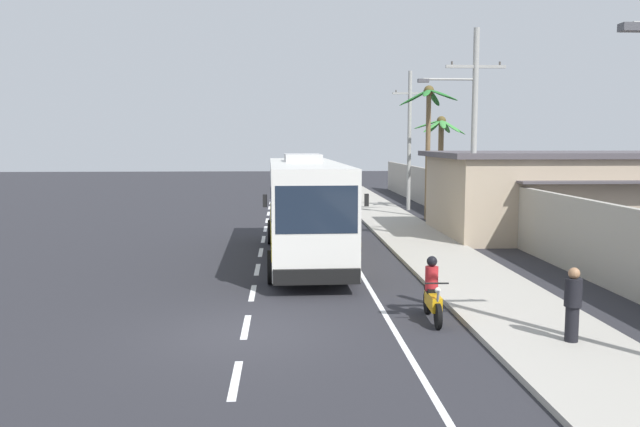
% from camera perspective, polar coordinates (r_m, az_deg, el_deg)
% --- Properties ---
extents(ground_plane, '(160.00, 160.00, 0.00)m').
position_cam_1_polar(ground_plane, '(15.06, -6.69, -10.52)').
color(ground_plane, '#28282D').
extents(sidewalk_kerb, '(3.20, 90.00, 0.14)m').
position_cam_1_polar(sidewalk_kerb, '(25.46, 10.18, -3.42)').
color(sidewalk_kerb, '#A8A399').
rests_on(sidewalk_kerb, ground).
extents(lane_markings, '(3.62, 71.00, 0.01)m').
position_cam_1_polar(lane_markings, '(29.43, -1.00, -2.12)').
color(lane_markings, white).
rests_on(lane_markings, ground).
extents(boundary_wall, '(0.24, 60.00, 2.53)m').
position_cam_1_polar(boundary_wall, '(30.16, 15.49, 0.27)').
color(boundary_wall, '#9E998E').
rests_on(boundary_wall, ground).
extents(coach_bus_foreground, '(3.10, 12.10, 3.88)m').
position_cam_1_polar(coach_bus_foreground, '(23.90, -1.35, 0.75)').
color(coach_bus_foreground, silver).
rests_on(coach_bus_foreground, ground).
extents(motorcycle_beside_bus, '(0.56, 1.96, 1.57)m').
position_cam_1_polar(motorcycle_beside_bus, '(16.11, 9.92, -7.08)').
color(motorcycle_beside_bus, black).
rests_on(motorcycle_beside_bus, ground).
extents(motorcycle_trailing, '(0.56, 1.96, 1.64)m').
position_cam_1_polar(motorcycle_trailing, '(33.00, 2.29, -0.04)').
color(motorcycle_trailing, black).
rests_on(motorcycle_trailing, ground).
extents(pedestrian_near_kerb, '(0.36, 0.36, 1.60)m').
position_cam_1_polar(pedestrian_near_kerb, '(14.74, 21.46, -7.37)').
color(pedestrian_near_kerb, black).
rests_on(pedestrian_near_kerb, sidewalk_kerb).
extents(utility_pole_mid, '(3.55, 0.24, 8.86)m').
position_cam_1_polar(utility_pole_mid, '(26.93, 13.30, 7.04)').
color(utility_pole_mid, '#9E9E99').
rests_on(utility_pole_mid, ground).
extents(utility_pole_far, '(2.21, 0.24, 8.75)m').
position_cam_1_polar(utility_pole_far, '(41.34, 7.91, 6.62)').
color(utility_pole_far, '#9E9E99').
rests_on(utility_pole_far, ground).
extents(palm_nearest, '(3.21, 3.20, 5.91)m').
position_cam_1_polar(palm_nearest, '(40.66, 10.64, 6.03)').
color(palm_nearest, brown).
rests_on(palm_nearest, ground).
extents(palm_second, '(3.40, 3.23, 7.43)m').
position_cam_1_polar(palm_second, '(36.47, 9.57, 8.06)').
color(palm_second, brown).
rests_on(palm_second, ground).
extents(roadside_building, '(14.76, 8.07, 3.89)m').
position_cam_1_polar(roadside_building, '(32.53, 22.85, 1.66)').
color(roadside_building, tan).
rests_on(roadside_building, ground).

